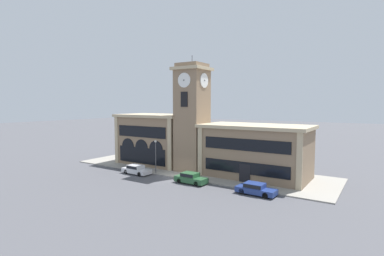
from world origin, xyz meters
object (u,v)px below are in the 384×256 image
(parked_car_mid, at_px, (191,178))
(street_lamp, at_px, (156,151))
(bollard, at_px, (200,176))
(parked_car_far, at_px, (256,189))
(parked_car_near, at_px, (136,169))

(parked_car_mid, xyz_separation_m, street_lamp, (-7.16, 1.49, 2.73))
(bollard, bearing_deg, parked_car_far, -11.23)
(parked_car_near, height_order, street_lamp, street_lamp)
(parked_car_far, bearing_deg, bollard, 170.84)
(bollard, bearing_deg, parked_car_near, -170.35)
(parked_car_near, relative_size, parked_car_far, 1.00)
(parked_car_near, distance_m, parked_car_far, 18.63)
(parked_car_near, xyz_separation_m, street_lamp, (2.53, 1.49, 2.77))
(parked_car_mid, distance_m, parked_car_far, 8.93)
(parked_car_near, xyz_separation_m, parked_car_far, (18.63, 0.00, 0.00))
(parked_car_near, relative_size, parked_car_mid, 1.06)
(parked_car_mid, bearing_deg, parked_car_near, -177.93)
(parked_car_near, height_order, bollard, parked_car_near)
(parked_car_mid, height_order, bollard, parked_car_mid)
(parked_car_far, bearing_deg, street_lamp, 176.78)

